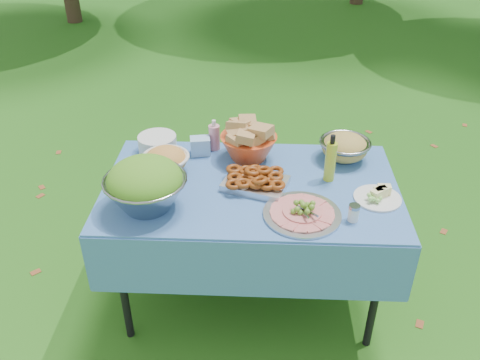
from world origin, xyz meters
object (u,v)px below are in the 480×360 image
Objects in this scene: charcuterie_platter at (302,208)px; oil_bottle at (331,158)px; plate_stack at (157,144)px; picnic_table at (250,244)px; pasta_bowl_steel at (345,147)px; bread_bowl at (249,141)px; salad_bowl at (145,185)px.

charcuterie_platter is 0.36m from oil_bottle.
charcuterie_platter is at bearing -36.09° from plate_stack.
plate_stack is (-0.52, 0.31, 0.43)m from picnic_table.
charcuterie_platter is (0.76, -0.56, -0.01)m from plate_stack.
picnic_table is 5.46× the size of pasta_bowl_steel.
plate_stack reaches higher than picnic_table.
salad_bowl is at bearing -133.72° from bread_bowl.
pasta_bowl_steel is at bearing 1.81° from bread_bowl.
bread_bowl is 0.58m from charcuterie_platter.
salad_bowl is 1.42× the size of pasta_bowl_steel.
bread_bowl is 1.21× the size of oil_bottle.
plate_stack is at bearing 164.99° from oil_bottle.
pasta_bowl_steel reaches higher than charcuterie_platter.
bread_bowl is at bearing -178.19° from pasta_bowl_steel.
oil_bottle is at bearing -25.79° from bread_bowl.
salad_bowl is (-0.48, -0.21, 0.50)m from picnic_table.
charcuterie_platter is at bearing -115.69° from pasta_bowl_steel.
bread_bowl is at bearing 46.28° from salad_bowl.
plate_stack is at bearing 178.30° from pasta_bowl_steel.
bread_bowl is at bearing -5.27° from plate_stack.
pasta_bowl_steel reaches higher than picnic_table.
pasta_bowl_steel is at bearing 26.95° from salad_bowl.
picnic_table is at bearing -149.99° from pasta_bowl_steel.
plate_stack is at bearing 174.73° from bread_bowl.
charcuterie_platter is at bearing -115.92° from oil_bottle.
oil_bottle is (0.41, -0.20, 0.02)m from bread_bowl.
bread_bowl is (0.50, -0.05, 0.05)m from plate_stack.
plate_stack is at bearing 143.91° from charcuterie_platter.
oil_bottle is at bearing -115.36° from pasta_bowl_steel.
bread_bowl is 1.13× the size of pasta_bowl_steel.
pasta_bowl_steel is 0.75× the size of charcuterie_platter.
plate_stack is 1.02m from pasta_bowl_steel.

